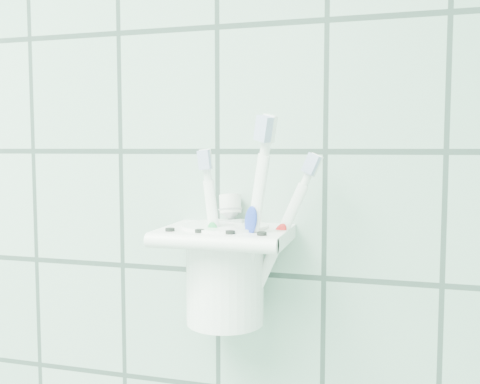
% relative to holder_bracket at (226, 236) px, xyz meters
% --- Properties ---
extents(holder_bracket, '(0.13, 0.11, 0.04)m').
position_rel_holder_bracket_xyz_m(holder_bracket, '(0.00, 0.00, 0.00)').
color(holder_bracket, white).
rests_on(holder_bracket, wall_back).
extents(cup, '(0.09, 0.09, 0.11)m').
position_rel_holder_bracket_xyz_m(cup, '(-0.00, 0.00, -0.04)').
color(cup, white).
rests_on(cup, holder_bracket).
extents(toothbrush_pink, '(0.03, 0.02, 0.18)m').
position_rel_holder_bracket_xyz_m(toothbrush_pink, '(0.00, -0.01, 0.00)').
color(toothbrush_pink, white).
rests_on(toothbrush_pink, cup).
extents(toothbrush_blue, '(0.07, 0.02, 0.18)m').
position_rel_holder_bracket_xyz_m(toothbrush_blue, '(0.02, 0.00, 0.01)').
color(toothbrush_blue, white).
rests_on(toothbrush_blue, cup).
extents(toothbrush_orange, '(0.05, 0.05, 0.22)m').
position_rel_holder_bracket_xyz_m(toothbrush_orange, '(0.02, -0.00, 0.02)').
color(toothbrush_orange, white).
rests_on(toothbrush_orange, cup).
extents(toothpaste_tube, '(0.04, 0.04, 0.14)m').
position_rel_holder_bracket_xyz_m(toothpaste_tube, '(0.01, 0.01, -0.01)').
color(toothpaste_tube, silver).
rests_on(toothpaste_tube, cup).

